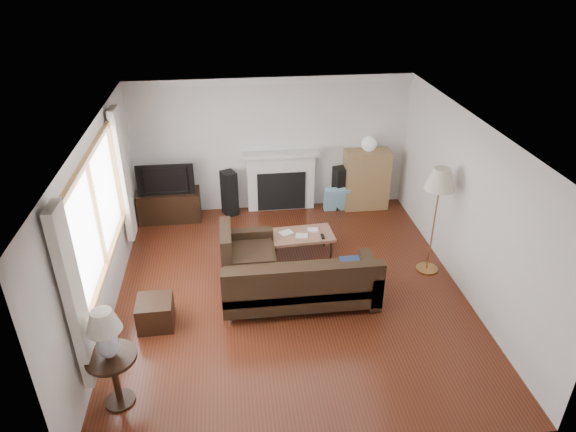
{
  "coord_description": "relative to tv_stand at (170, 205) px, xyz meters",
  "views": [
    {
      "loc": [
        -0.77,
        -6.05,
        4.58
      ],
      "look_at": [
        0.0,
        0.3,
        1.1
      ],
      "focal_mm": 32.0,
      "sensor_mm": 36.0,
      "label": 1
    }
  ],
  "objects": [
    {
      "name": "room",
      "position": [
        1.92,
        -2.47,
        0.97
      ],
      "size": [
        5.1,
        5.6,
        2.54
      ],
      "color": "#512112",
      "rests_on": "ground"
    },
    {
      "name": "window",
      "position": [
        -0.53,
        -2.67,
        1.27
      ],
      "size": [
        0.12,
        2.74,
        1.54
      ],
      "primitive_type": "cube",
      "color": "brown",
      "rests_on": "room"
    },
    {
      "name": "curtain_near",
      "position": [
        -0.48,
        -4.19,
        1.12
      ],
      "size": [
        0.1,
        0.35,
        2.1
      ],
      "primitive_type": "cube",
      "color": "silver",
      "rests_on": "room"
    },
    {
      "name": "curtain_far",
      "position": [
        -0.48,
        -1.15,
        1.12
      ],
      "size": [
        0.1,
        0.35,
        2.1
      ],
      "primitive_type": "cube",
      "color": "silver",
      "rests_on": "room"
    },
    {
      "name": "fireplace",
      "position": [
        2.07,
        0.17,
        0.3
      ],
      "size": [
        1.4,
        0.26,
        1.15
      ],
      "primitive_type": "cube",
      "color": "white",
      "rests_on": "room"
    },
    {
      "name": "tv_stand",
      "position": [
        0.0,
        0.0,
        0.0
      ],
      "size": [
        1.1,
        0.5,
        0.55
      ],
      "primitive_type": "cube",
      "color": "black",
      "rests_on": "ground"
    },
    {
      "name": "television",
      "position": [
        0.0,
        0.0,
        0.56
      ],
      "size": [
        1.0,
        0.13,
        0.57
      ],
      "primitive_type": "imported",
      "color": "black",
      "rests_on": "tv_stand"
    },
    {
      "name": "speaker_left",
      "position": [
        1.1,
        0.07,
        0.15
      ],
      "size": [
        0.33,
        0.35,
        0.85
      ],
      "primitive_type": "cube",
      "rotation": [
        0.0,
        0.0,
        0.4
      ],
      "color": "black",
      "rests_on": "ground"
    },
    {
      "name": "speaker_right",
      "position": [
        3.18,
        0.08,
        0.13
      ],
      "size": [
        0.28,
        0.32,
        0.82
      ],
      "primitive_type": "cube",
      "rotation": [
        0.0,
        0.0,
        0.23
      ],
      "color": "black",
      "rests_on": "ground"
    },
    {
      "name": "bookshelf",
      "position": [
        3.67,
        0.05,
        0.3
      ],
      "size": [
        0.83,
        0.39,
        1.14
      ],
      "primitive_type": "cube",
      "color": "#9A7747",
      "rests_on": "ground"
    },
    {
      "name": "globe_lamp",
      "position": [
        3.67,
        0.05,
        1.01
      ],
      "size": [
        0.28,
        0.28,
        0.28
      ],
      "primitive_type": "sphere",
      "color": "white",
      "rests_on": "bookshelf"
    },
    {
      "name": "sectional_sofa",
      "position": [
        2.02,
        -2.75,
        0.1
      ],
      "size": [
        2.35,
        1.71,
        0.76
      ],
      "primitive_type": "cube",
      "color": "black",
      "rests_on": "ground"
    },
    {
      "name": "coffee_table",
      "position": [
        2.21,
        -1.52,
        -0.07
      ],
      "size": [
        1.06,
        0.63,
        0.4
      ],
      "primitive_type": "cube",
      "rotation": [
        0.0,
        0.0,
        0.06
      ],
      "color": "#936046",
      "rests_on": "ground"
    },
    {
      "name": "footstool",
      "position": [
        0.05,
        -2.98,
        -0.08
      ],
      "size": [
        0.48,
        0.48,
        0.39
      ],
      "primitive_type": "cube",
      "rotation": [
        0.0,
        0.0,
        0.02
      ],
      "color": "black",
      "rests_on": "ground"
    },
    {
      "name": "floor_lamp",
      "position": [
        4.11,
        -2.18,
        0.59
      ],
      "size": [
        0.56,
        0.56,
        1.72
      ],
      "primitive_type": "cube",
      "rotation": [
        0.0,
        0.0,
        -0.3
      ],
      "color": "#A8723A",
      "rests_on": "ground"
    },
    {
      "name": "side_table",
      "position": [
        -0.23,
        -4.27,
        0.07
      ],
      "size": [
        0.55,
        0.55,
        0.68
      ],
      "primitive_type": "cube",
      "color": "black",
      "rests_on": "ground"
    },
    {
      "name": "table_lamp",
      "position": [
        -0.23,
        -4.27,
        0.7
      ],
      "size": [
        0.36,
        0.36,
        0.59
      ],
      "primitive_type": "cube",
      "color": "silver",
      "rests_on": "side_table"
    }
  ]
}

